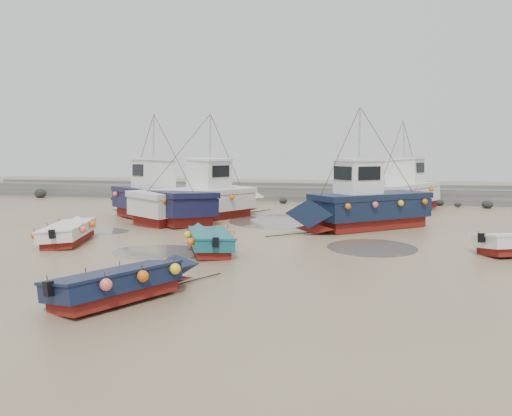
# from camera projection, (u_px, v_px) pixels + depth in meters

# --- Properties ---
(ground) EXTENTS (120.00, 120.00, 0.00)m
(ground) POSITION_uv_depth(u_px,v_px,m) (218.00, 248.00, 20.68)
(ground) COLOR tan
(ground) RESTS_ON ground
(seawall) EXTENTS (60.00, 4.92, 1.50)m
(seawall) POSITION_uv_depth(u_px,v_px,m) (300.00, 194.00, 41.84)
(seawall) COLOR slate
(seawall) RESTS_ON ground
(puddle_a) EXTENTS (4.10, 4.10, 0.01)m
(puddle_a) POSITION_uv_depth(u_px,v_px,m) (162.00, 252.00, 19.76)
(puddle_a) COLOR #585145
(puddle_a) RESTS_ON ground
(puddle_b) EXTENTS (3.70, 3.70, 0.01)m
(puddle_b) POSITION_uv_depth(u_px,v_px,m) (372.00, 247.00, 20.73)
(puddle_b) COLOR #585145
(puddle_b) RESTS_ON ground
(puddle_c) EXTENTS (4.51, 4.51, 0.01)m
(puddle_c) POSITION_uv_depth(u_px,v_px,m) (87.00, 231.00, 25.33)
(puddle_c) COLOR #585145
(puddle_c) RESTS_ON ground
(puddle_d) EXTENTS (6.76, 6.76, 0.01)m
(puddle_d) POSITION_uv_depth(u_px,v_px,m) (287.00, 221.00, 29.01)
(puddle_d) COLOR #585145
(puddle_d) RESTS_ON ground
(dinghy_0) EXTENTS (2.92, 6.27, 1.43)m
(dinghy_0) POSITION_uv_depth(u_px,v_px,m) (71.00, 229.00, 22.14)
(dinghy_0) COLOR maroon
(dinghy_0) RESTS_ON ground
(dinghy_1) EXTENTS (3.24, 5.42, 1.43)m
(dinghy_1) POSITION_uv_depth(u_px,v_px,m) (128.00, 279.00, 13.20)
(dinghy_1) COLOR maroon
(dinghy_1) RESTS_ON ground
(dinghy_2) EXTENTS (3.03, 5.26, 1.43)m
(dinghy_2) POSITION_uv_depth(u_px,v_px,m) (209.00, 238.00, 19.83)
(dinghy_2) COLOR maroon
(dinghy_2) RESTS_ON ground
(cabin_boat_0) EXTENTS (9.73, 8.08, 6.22)m
(cabin_boat_0) POSITION_uv_depth(u_px,v_px,m) (156.00, 198.00, 29.59)
(cabin_boat_0) COLOR maroon
(cabin_boat_0) RESTS_ON ground
(cabin_boat_1) EXTENTS (6.45, 10.53, 6.22)m
(cabin_boat_1) POSITION_uv_depth(u_px,v_px,m) (203.00, 198.00, 29.71)
(cabin_boat_1) COLOR maroon
(cabin_boat_1) RESTS_ON ground
(cabin_boat_2) EXTENTS (7.93, 7.34, 6.22)m
(cabin_boat_2) POSITION_uv_depth(u_px,v_px,m) (362.00, 203.00, 25.75)
(cabin_boat_2) COLOR maroon
(cabin_boat_2) RESTS_ON ground
(cabin_boat_3) EXTENTS (6.24, 10.13, 6.22)m
(cabin_boat_3) POSITION_uv_depth(u_px,v_px,m) (405.00, 192.00, 34.19)
(cabin_boat_3) COLOR maroon
(cabin_boat_3) RESTS_ON ground
(person) EXTENTS (0.68, 0.52, 1.65)m
(person) POSITION_uv_depth(u_px,v_px,m) (171.00, 225.00, 27.53)
(person) COLOR #181C35
(person) RESTS_ON ground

